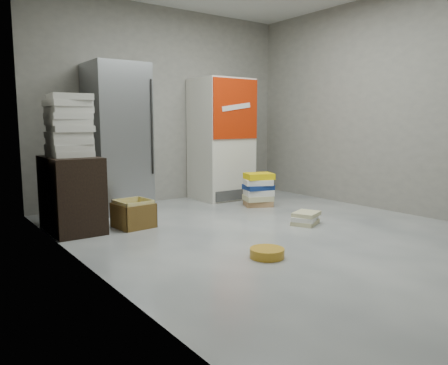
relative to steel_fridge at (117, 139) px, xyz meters
The scene contains 10 objects.
ground 2.50m from the steel_fridge, 67.10° to the right, with size 5.00×5.00×0.00m, color silver.
room_shell 2.46m from the steel_fridge, 67.10° to the right, with size 4.04×5.04×2.82m.
steel_fridge is the anchor object (origin of this frame).
coke_cooler 1.65m from the steel_fridge, ahead, with size 0.80×0.73×1.80m.
wood_shelf 1.23m from the steel_fridge, 138.69° to the right, with size 0.50×0.80×0.80m, color black.
supply_box_stack 1.11m from the steel_fridge, 138.42° to the right, with size 0.45×0.44×0.65m.
phonebook_stack_main 2.02m from the steel_fridge, 25.75° to the right, with size 0.48×0.44×0.46m.
phonebook_stack_side 2.59m from the steel_fridge, 54.40° to the right, with size 0.41×0.37×0.14m.
cardboard_box 1.28m from the steel_fridge, 103.51° to the right, with size 0.42×0.42×0.31m.
bucket_lid 2.82m from the steel_fridge, 84.83° to the right, with size 0.30×0.30×0.08m, color gold.
Camera 1 is at (-3.09, -3.27, 1.16)m, focal length 35.00 mm.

